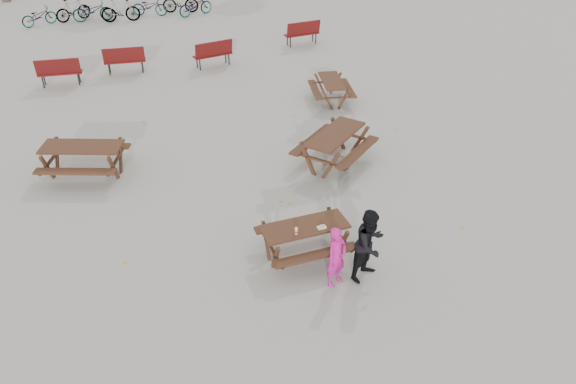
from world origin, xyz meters
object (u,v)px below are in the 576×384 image
object	(u,v)px
food_tray	(322,227)
picnic_table_east	(335,148)
child	(337,257)
adult	(370,245)
soda_bottle	(296,231)
picnic_table_far	(332,90)
main_picnic_table	(305,233)
picnic_table_north	(85,161)

from	to	relation	value
food_tray	picnic_table_east	bearing A→B (deg)	61.72
child	adult	bearing A→B (deg)	-25.13
food_tray	child	size ratio (longest dim) A/B	0.14
soda_bottle	picnic_table_far	size ratio (longest dim) A/B	0.10
soda_bottle	main_picnic_table	bearing A→B (deg)	37.55
soda_bottle	child	size ratio (longest dim) A/B	0.13
picnic_table_east	food_tray	bearing A→B (deg)	-156.08
picnic_table_east	picnic_table_far	size ratio (longest dim) A/B	1.23
main_picnic_table	picnic_table_east	size ratio (longest dim) A/B	0.87
soda_bottle	picnic_table_far	distance (m)	8.64
food_tray	adult	bearing A→B (deg)	-51.90
child	picnic_table_east	bearing A→B (deg)	41.77
food_tray	child	xyz separation A→B (m)	(-0.04, -0.84, -0.13)
picnic_table_north	adult	bearing A→B (deg)	-29.06
adult	picnic_table_north	xyz separation A→B (m)	(-5.09, 6.13, -0.35)
picnic_table_north	soda_bottle	bearing A→B (deg)	-32.67
picnic_table_north	child	bearing A→B (deg)	-33.15
child	food_tray	bearing A→B (deg)	62.96
child	adult	distance (m)	0.72
main_picnic_table	picnic_table_east	distance (m)	4.11
main_picnic_table	soda_bottle	size ratio (longest dim) A/B	10.59
soda_bottle	picnic_table_north	size ratio (longest dim) A/B	0.08
main_picnic_table	picnic_table_north	world-z (taller)	picnic_table_north
food_tray	child	world-z (taller)	child
soda_bottle	picnic_table_east	bearing A→B (deg)	55.33
main_picnic_table	adult	distance (m)	1.43
main_picnic_table	child	xyz separation A→B (m)	(0.25, -1.04, 0.08)
adult	picnic_table_far	size ratio (longest dim) A/B	0.94
child	picnic_table_far	world-z (taller)	child
adult	picnic_table_far	distance (m)	8.90
picnic_table_east	adult	bearing A→B (deg)	-143.86
food_tray	picnic_table_far	distance (m)	8.37
child	adult	world-z (taller)	adult
adult	picnic_table_far	bearing A→B (deg)	44.71
child	picnic_table_east	distance (m)	4.91
child	picnic_table_north	world-z (taller)	child
main_picnic_table	picnic_table_far	distance (m)	8.32
main_picnic_table	adult	size ratio (longest dim) A/B	1.14
food_tray	adult	distance (m)	1.08
main_picnic_table	soda_bottle	bearing A→B (deg)	-142.45
main_picnic_table	adult	bearing A→B (deg)	-47.55
food_tray	picnic_table_north	size ratio (longest dim) A/B	0.09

